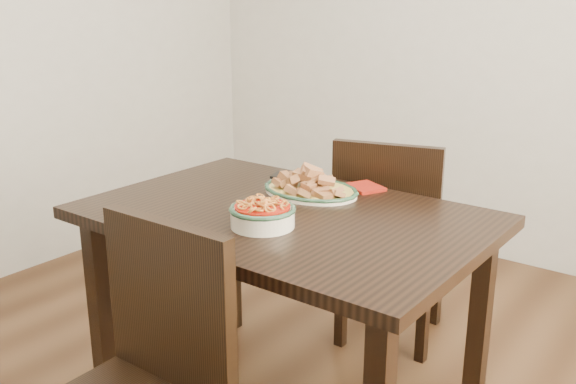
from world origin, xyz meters
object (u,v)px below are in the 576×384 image
Objects in this scene: chair_far at (390,233)px; chair_near at (141,381)px; dining_table at (284,238)px; fish_plate at (311,181)px; noodle_bowl at (263,213)px; smartphone at (294,176)px.

chair_near is at bearing 74.94° from chair_far.
fish_plate is (-0.05, 0.21, 0.14)m from dining_table.
fish_plate is at bearing 60.99° from chair_far.
chair_far is (0.06, 0.63, -0.16)m from dining_table.
noodle_bowl is (0.04, -0.15, 0.13)m from dining_table.
smartphone is at bearing 116.53° from noodle_bowl.
noodle_bowl is (-0.03, 0.52, 0.29)m from chair_near.
noodle_bowl reaches higher than smartphone.
noodle_bowl is at bearing -77.57° from fish_plate.
chair_far is at bearing 88.58° from noodle_bowl.
smartphone is at bearing 142.21° from fish_plate.
chair_far is 2.54× the size of fish_plate.
noodle_bowl is 0.56m from smartphone.
chair_near is 5.30× the size of smartphone.
chair_far is 4.38× the size of noodle_bowl.
dining_table is 0.65m from chair_far.
chair_far is at bearing 85.01° from dining_table.
chair_near is 1.08m from smartphone.
fish_plate is 0.21m from smartphone.
smartphone is (-0.25, 0.50, -0.04)m from noodle_bowl.
chair_far reaches higher than noodle_bowl.
fish_plate is (-0.10, -0.42, 0.30)m from chair_far.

